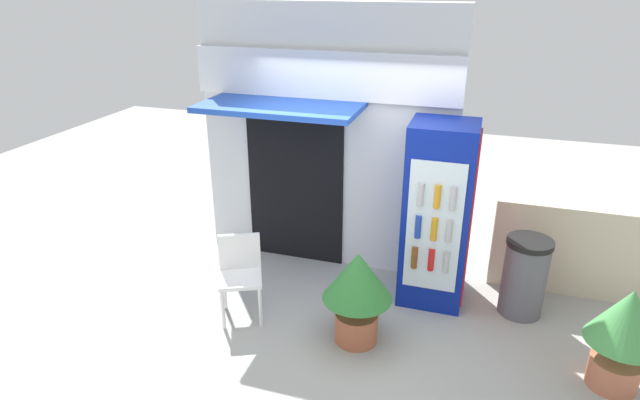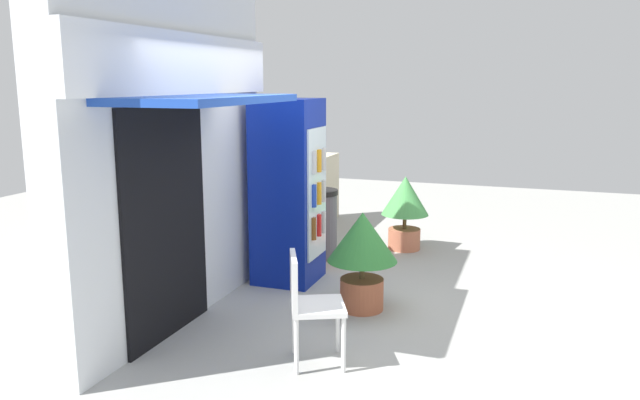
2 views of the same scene
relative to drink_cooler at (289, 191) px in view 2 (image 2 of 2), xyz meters
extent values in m
plane|color=#A3A39E|center=(-0.88, -0.96, -1.00)|extent=(16.00, 16.00, 0.00)
cube|color=silver|center=(-1.38, 0.58, 0.54)|extent=(3.01, 0.31, 3.07)
cube|color=white|center=(-1.38, 0.38, 1.32)|extent=(3.01, 0.08, 0.52)
cube|color=#1E47B2|center=(-1.74, -0.01, 1.03)|extent=(1.72, 0.87, 0.06)
cube|color=black|center=(-1.74, 0.41, -0.01)|extent=(1.20, 0.03, 1.98)
cube|color=navy|center=(-0.01, 0.01, 0.00)|extent=(0.67, 0.64, 1.99)
cube|color=silver|center=(-0.01, -0.32, 0.00)|extent=(0.54, 0.02, 1.40)
cube|color=red|center=(0.34, 0.01, 0.00)|extent=(0.02, 0.58, 1.79)
cylinder|color=brown|center=(-0.17, -0.34, -0.35)|extent=(0.06, 0.06, 0.24)
cylinder|color=red|center=(0.00, -0.34, -0.35)|extent=(0.06, 0.06, 0.24)
cylinder|color=#B2B2B7|center=(0.15, -0.34, -0.35)|extent=(0.06, 0.06, 0.24)
cylinder|color=#1938A5|center=(-0.16, -0.34, 0.00)|extent=(0.06, 0.06, 0.24)
cylinder|color=orange|center=(0.00, -0.34, 0.00)|extent=(0.06, 0.06, 0.24)
cylinder|color=#B2B2B7|center=(0.14, -0.34, 0.00)|extent=(0.06, 0.06, 0.24)
cylinder|color=#B2B2B7|center=(-0.16, -0.34, 0.35)|extent=(0.06, 0.06, 0.24)
cylinder|color=orange|center=(0.00, -0.34, 0.35)|extent=(0.06, 0.06, 0.24)
cylinder|color=#B2B2B7|center=(0.15, -0.34, 0.35)|extent=(0.06, 0.06, 0.24)
cylinder|color=white|center=(-1.94, -1.23, -0.78)|extent=(0.04, 0.04, 0.44)
cylinder|color=white|center=(-1.60, -1.07, -0.78)|extent=(0.04, 0.04, 0.44)
cylinder|color=white|center=(-2.08, -0.90, -0.78)|extent=(0.04, 0.04, 0.44)
cylinder|color=white|center=(-1.74, -0.75, -0.78)|extent=(0.04, 0.04, 0.44)
cube|color=white|center=(-1.84, -0.99, -0.53)|extent=(0.56, 0.55, 0.04)
cube|color=white|center=(-1.92, -0.82, -0.32)|extent=(0.41, 0.21, 0.39)
cylinder|color=#AD5B3D|center=(-0.61, -1.00, -0.84)|extent=(0.42, 0.42, 0.31)
cylinder|color=brown|center=(-0.61, -1.00, -0.60)|extent=(0.05, 0.05, 0.18)
cone|color=#2D7533|center=(-0.61, -1.00, -0.27)|extent=(0.67, 0.67, 0.48)
cylinder|color=#BC6B4C|center=(1.68, -0.94, -0.86)|extent=(0.42, 0.42, 0.27)
cylinder|color=brown|center=(1.68, -0.94, -0.63)|extent=(0.05, 0.05, 0.19)
cone|color=#47994C|center=(1.68, -0.94, -0.28)|extent=(0.61, 0.61, 0.50)
cylinder|color=#595960|center=(0.94, -0.02, -0.60)|extent=(0.44, 0.44, 0.80)
cylinder|color=black|center=(0.94, -0.02, -0.17)|extent=(0.47, 0.47, 0.06)
cube|color=beige|center=(1.93, 0.58, -0.47)|extent=(2.68, 0.21, 1.04)
camera|label=1|loc=(0.35, -5.21, 2.32)|focal=29.84mm
camera|label=2|loc=(-6.09, -2.50, 1.18)|focal=34.60mm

